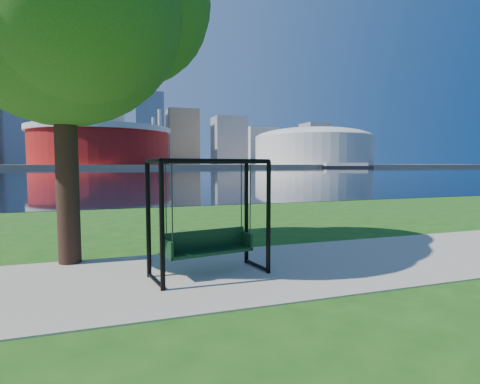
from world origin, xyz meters
name	(u,v)px	position (x,y,z in m)	size (l,w,h in m)	color
ground	(229,266)	(0.00, 0.00, 0.00)	(900.00, 900.00, 0.00)	#1E5114
path	(236,271)	(0.00, -0.50, 0.01)	(120.00, 4.00, 0.03)	#9E937F
river	(124,172)	(0.00, 102.00, 0.01)	(900.00, 180.00, 0.02)	black
far_bank	(118,166)	(0.00, 306.00, 1.00)	(900.00, 228.00, 2.00)	#937F60
stadium	(101,144)	(-10.00, 235.00, 14.23)	(83.00, 83.00, 32.00)	maroon
arena	(313,145)	(135.00, 235.00, 15.87)	(84.00, 84.00, 26.56)	beige
skyline	(112,123)	(-4.27, 319.39, 35.89)	(392.00, 66.00, 96.50)	gray
swing	(209,220)	(-0.60, -0.57, 1.15)	(2.46, 1.40, 2.38)	black
barge	(346,166)	(127.12, 182.35, 1.39)	(31.61, 16.98, 3.06)	black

